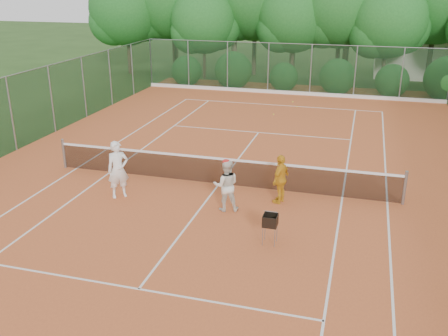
{
  "coord_description": "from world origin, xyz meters",
  "views": [
    {
      "loc": [
        4.45,
        -15.04,
        6.53
      ],
      "look_at": [
        0.52,
        -1.2,
        1.1
      ],
      "focal_mm": 40.0,
      "sensor_mm": 36.0,
      "label": 1
    }
  ],
  "objects_px": {
    "ball_hopper": "(270,221)",
    "player_white": "(118,170)",
    "player_center_grp": "(226,185)",
    "player_yellow": "(281,179)"
  },
  "relations": [
    {
      "from": "player_yellow",
      "to": "ball_hopper",
      "type": "height_order",
      "value": "player_yellow"
    },
    {
      "from": "player_white",
      "to": "ball_hopper",
      "type": "height_order",
      "value": "player_white"
    },
    {
      "from": "player_white",
      "to": "player_center_grp",
      "type": "xyz_separation_m",
      "value": [
        3.54,
        -0.02,
        -0.12
      ]
    },
    {
      "from": "player_center_grp",
      "to": "player_white",
      "type": "bearing_deg",
      "value": 179.68
    },
    {
      "from": "player_yellow",
      "to": "ball_hopper",
      "type": "relative_size",
      "value": 1.9
    },
    {
      "from": "player_white",
      "to": "player_yellow",
      "type": "bearing_deg",
      "value": -29.59
    },
    {
      "from": "player_center_grp",
      "to": "ball_hopper",
      "type": "height_order",
      "value": "player_center_grp"
    },
    {
      "from": "player_center_grp",
      "to": "ball_hopper",
      "type": "distance_m",
      "value": 2.36
    },
    {
      "from": "player_yellow",
      "to": "ball_hopper",
      "type": "bearing_deg",
      "value": 21.16
    },
    {
      "from": "ball_hopper",
      "to": "player_white",
      "type": "bearing_deg",
      "value": 149.84
    }
  ]
}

